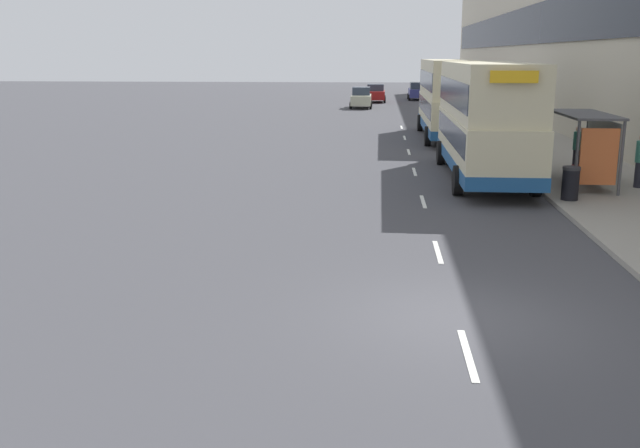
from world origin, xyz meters
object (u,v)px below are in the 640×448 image
bus_shelter (591,136)px  car_1 (375,93)px  double_decker_bus_near (485,118)px  pedestrian_2 (577,148)px  car_2 (361,98)px  litter_bin (570,183)px  double_decker_bus_ahead (448,97)px  car_0 (417,91)px  pedestrian_3 (603,156)px

bus_shelter → car_1: size_ratio=1.00×
double_decker_bus_near → pedestrian_2: bearing=19.8°
car_2 → litter_bin: (7.60, -40.73, -0.22)m
litter_bin → double_decker_bus_ahead: bearing=97.1°
car_1 → litter_bin: size_ratio=3.98×
car_0 → pedestrian_2: size_ratio=2.58×
car_1 → pedestrian_3: 45.19m
bus_shelter → double_decker_bus_ahead: 15.83m
double_decker_bus_ahead → car_1: size_ratio=2.69×
litter_bin → car_1: bearing=97.5°
pedestrian_2 → car_2: bearing=105.0°
double_decker_bus_ahead → car_2: (-5.38, 22.80, -1.40)m
bus_shelter → pedestrian_2: bus_shelter is taller
litter_bin → bus_shelter: bearing=63.8°
double_decker_bus_near → car_2: (-5.53, 36.23, -1.40)m
pedestrian_2 → litter_bin: (-1.71, -5.87, -0.37)m
double_decker_bus_ahead → double_decker_bus_near: bearing=-89.4°
car_2 → litter_bin: size_ratio=4.06×
car_1 → pedestrian_3: bearing=101.1°
bus_shelter → litter_bin: 3.02m
pedestrian_2 → bus_shelter: bearing=-98.2°
car_1 → pedestrian_3: size_ratio=2.64×
bus_shelter → litter_bin: size_ratio=4.00×
double_decker_bus_near → car_1: (-4.34, 44.27, -1.42)m
pedestrian_3 → car_2: bearing=105.2°
car_1 → car_2: (-1.19, -8.04, 0.02)m
bus_shelter → car_1: 46.92m
pedestrian_3 → litter_bin: size_ratio=1.51×
bus_shelter → pedestrian_3: bus_shelter is taller
pedestrian_2 → litter_bin: pedestrian_2 is taller
bus_shelter → double_decker_bus_ahead: size_ratio=0.37×
bus_shelter → double_decker_bus_near: bearing=148.5°
car_0 → pedestrian_2: (3.81, -46.89, 0.15)m
car_0 → car_2: (-5.50, -12.02, 0.00)m
car_2 → pedestrian_3: 37.63m
car_2 → pedestrian_3: size_ratio=2.69×
car_0 → car_1: bearing=-137.2°
bus_shelter → double_decker_bus_near: 3.89m
double_decker_bus_ahead → car_0: 34.86m
litter_bin → double_decker_bus_near: bearing=114.7°
double_decker_bus_ahead → litter_bin: size_ratio=10.71×
double_decker_bus_ahead → litter_bin: (2.22, -17.93, -1.62)m
car_1 → pedestrian_2: (8.12, -42.91, 0.17)m
bus_shelter → car_1: bearing=99.4°
litter_bin → car_0: bearing=92.3°
car_0 → car_1: (-4.31, -3.98, -0.02)m
litter_bin → car_2: bearing=100.6°
double_decker_bus_ahead → litter_bin: 18.14m
car_0 → pedestrian_3: bearing=-84.8°
car_2 → pedestrian_2: size_ratio=2.43×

